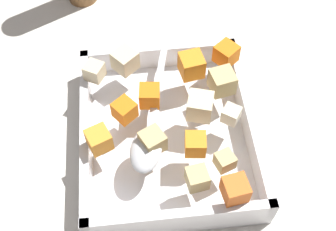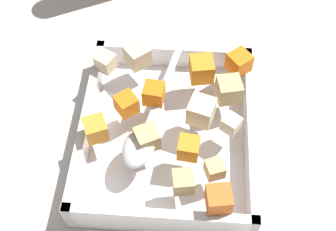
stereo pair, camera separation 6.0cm
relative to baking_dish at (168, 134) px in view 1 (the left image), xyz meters
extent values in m
plane|color=beige|center=(-0.01, 0.00, -0.02)|extent=(4.00, 4.00, 0.00)
cube|color=silver|center=(0.00, 0.00, -0.01)|extent=(0.29, 0.24, 0.01)
cube|color=silver|center=(0.00, -0.12, 0.02)|extent=(0.29, 0.01, 0.04)
cube|color=silver|center=(0.00, 0.12, 0.02)|extent=(0.29, 0.01, 0.04)
cube|color=silver|center=(-0.14, 0.00, 0.02)|extent=(0.01, 0.24, 0.04)
cube|color=silver|center=(0.14, 0.00, 0.02)|extent=(0.01, 0.24, 0.04)
cube|color=orange|center=(0.03, -0.09, 0.05)|extent=(0.04, 0.04, 0.03)
cube|color=orange|center=(-0.03, -0.02, 0.05)|extent=(0.03, 0.03, 0.03)
cube|color=orange|center=(-0.01, -0.06, 0.05)|extent=(0.04, 0.04, 0.03)
cube|color=orange|center=(-0.10, 0.10, 0.05)|extent=(0.04, 0.04, 0.03)
cube|color=orange|center=(0.05, 0.03, 0.05)|extent=(0.03, 0.03, 0.03)
cube|color=orange|center=(0.12, 0.07, 0.05)|extent=(0.03, 0.03, 0.03)
cube|color=orange|center=(-0.08, 0.04, 0.05)|extent=(0.04, 0.04, 0.03)
cube|color=tan|center=(-0.05, 0.08, 0.05)|extent=(0.04, 0.04, 0.03)
cube|color=tan|center=(0.08, 0.06, 0.05)|extent=(0.03, 0.03, 0.02)
cube|color=tan|center=(0.10, 0.03, 0.05)|extent=(0.03, 0.03, 0.03)
cube|color=beige|center=(-0.10, -0.05, 0.05)|extent=(0.04, 0.04, 0.03)
cube|color=beige|center=(-0.01, 0.04, 0.06)|extent=(0.04, 0.04, 0.03)
cube|color=beige|center=(-0.09, -0.10, 0.05)|extent=(0.03, 0.03, 0.03)
cube|color=tan|center=(0.04, -0.02, 0.05)|extent=(0.04, 0.04, 0.03)
cube|color=beige|center=(0.01, 0.09, 0.05)|extent=(0.03, 0.03, 0.02)
ellipsoid|color=silver|center=(0.05, -0.03, 0.05)|extent=(0.07, 0.06, 0.02)
cube|color=silver|center=(-0.06, -0.01, 0.04)|extent=(0.15, 0.05, 0.01)
camera|label=1|loc=(0.34, -0.04, 0.54)|focal=46.89mm
camera|label=2|loc=(0.34, 0.02, 0.54)|focal=46.89mm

